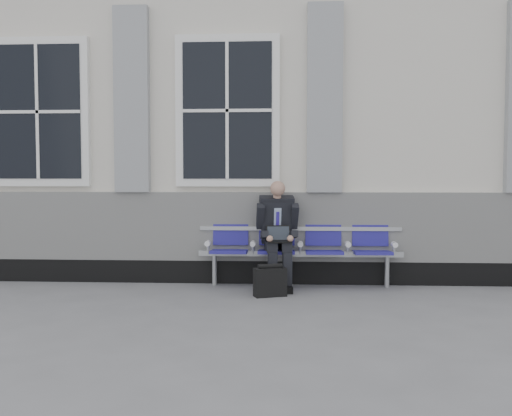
{
  "coord_description": "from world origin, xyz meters",
  "views": [
    {
      "loc": [
        1.13,
        -5.94,
        1.4
      ],
      "look_at": [
        0.75,
        0.9,
        1.02
      ],
      "focal_mm": 40.0,
      "sensor_mm": 36.0,
      "label": 1
    }
  ],
  "objects": [
    {
      "name": "station_building",
      "position": [
        -0.02,
        3.47,
        2.22
      ],
      "size": [
        14.4,
        4.4,
        4.49
      ],
      "color": "silver",
      "rests_on": "ground"
    },
    {
      "name": "ground",
      "position": [
        0.0,
        0.0,
        0.0
      ],
      "size": [
        70.0,
        70.0,
        0.0
      ],
      "primitive_type": "plane",
      "color": "slate",
      "rests_on": "ground"
    },
    {
      "name": "briefcase",
      "position": [
        0.93,
        0.67,
        0.18
      ],
      "size": [
        0.4,
        0.27,
        0.38
      ],
      "color": "black",
      "rests_on": "ground"
    },
    {
      "name": "businessman",
      "position": [
        1.01,
        1.2,
        0.74
      ],
      "size": [
        0.55,
        0.74,
        1.35
      ],
      "color": "black",
      "rests_on": "ground"
    },
    {
      "name": "bench",
      "position": [
        1.29,
        1.32,
        0.55
      ],
      "size": [
        2.6,
        0.47,
        0.91
      ],
      "color": "#9EA0A3",
      "rests_on": "ground"
    }
  ]
}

